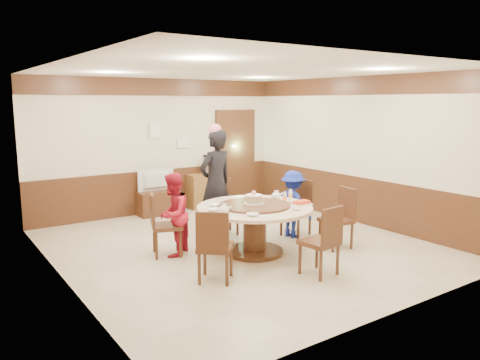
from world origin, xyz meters
TOP-DOWN VIEW (x-y plane):
  - room at (0.01, 0.01)m, footprint 6.00×6.04m
  - banquet_table at (-0.02, -0.44)m, footprint 1.77×1.77m
  - chair_0 at (1.19, -0.03)m, footprint 0.54×0.54m
  - chair_1 at (0.19, 0.77)m, footprint 0.52×0.53m
  - chair_2 at (-1.19, 0.27)m, footprint 0.57×0.56m
  - chair_3 at (-1.12, -1.06)m, footprint 0.62×0.62m
  - chair_4 at (0.17, -1.68)m, footprint 0.49×0.50m
  - chair_5 at (1.25, -0.95)m, footprint 0.51×0.50m
  - person_standing at (0.03, 0.78)m, footprint 0.75×0.56m
  - person_red at (-1.09, 0.19)m, footprint 0.78×0.78m
  - person_blue at (1.06, -0.08)m, footprint 0.55×0.81m
  - birthday_cake at (-0.01, -0.40)m, footprint 0.31×0.31m
  - teapot_left at (-0.67, -0.57)m, footprint 0.17×0.15m
  - teapot_right at (0.56, -0.23)m, footprint 0.17×0.15m
  - bowl_0 at (-0.54, -0.11)m, footprint 0.15×0.15m
  - bowl_1 at (0.32, -1.01)m, footprint 0.12×0.12m
  - bowl_2 at (-0.42, -0.93)m, footprint 0.16×0.16m
  - bowl_3 at (0.60, -0.61)m, footprint 0.14×0.14m
  - bowl_4 at (-0.71, -0.36)m, footprint 0.16×0.16m
  - saucer_near at (-0.27, -1.09)m, footprint 0.18×0.18m
  - saucer_far at (0.43, 0.06)m, footprint 0.18×0.18m
  - shrimp_platter at (0.64, -0.77)m, footprint 0.30×0.20m
  - bottle_0 at (0.52, -0.50)m, footprint 0.06×0.06m
  - bottle_1 at (0.73, -0.40)m, footprint 0.06×0.06m
  - tv_stand at (-0.19, 2.75)m, footprint 0.85×0.45m
  - television at (-0.19, 2.75)m, footprint 0.78×0.15m
  - side_cabinet at (0.98, 2.78)m, footprint 0.80×0.40m
  - thermos at (0.99, 2.78)m, footprint 0.15×0.15m
  - notice_left at (-0.10, 2.96)m, footprint 0.25×0.00m
  - notice_right at (0.55, 2.96)m, footprint 0.30×0.00m

SIDE VIEW (x-z plane):
  - tv_stand at x=-0.19m, z-range 0.00..0.50m
  - chair_0 at x=1.19m, z-range -0.18..0.79m
  - chair_1 at x=0.19m, z-range -0.18..0.79m
  - chair_2 at x=-1.19m, z-range -0.18..0.79m
  - chair_3 at x=-1.12m, z-range -0.18..0.79m
  - chair_4 at x=0.17m, z-range -0.18..0.79m
  - chair_5 at x=1.25m, z-range -0.18..0.79m
  - side_cabinet at x=0.98m, z-range 0.00..0.75m
  - banquet_table at x=-0.02m, z-range 0.14..0.92m
  - person_blue at x=1.06m, z-range 0.00..1.16m
  - person_red at x=-1.09m, z-range 0.00..1.28m
  - television at x=-0.19m, z-range 0.50..0.95m
  - saucer_near at x=-0.27m, z-range 0.75..0.76m
  - saucer_far at x=0.43m, z-range 0.75..0.76m
  - bowl_0 at x=-0.54m, z-range 0.75..0.79m
  - bowl_1 at x=0.32m, z-range 0.75..0.79m
  - bowl_2 at x=-0.42m, z-range 0.75..0.79m
  - bowl_4 at x=-0.71m, z-range 0.75..0.79m
  - bowl_3 at x=0.60m, z-range 0.75..0.79m
  - shrimp_platter at x=0.64m, z-range 0.75..0.81m
  - teapot_left at x=-0.67m, z-range 0.75..0.87m
  - teapot_right at x=0.56m, z-range 0.75..0.87m
  - bottle_0 at x=0.52m, z-range 0.75..0.91m
  - bottle_1 at x=0.73m, z-range 0.75..0.91m
  - birthday_cake at x=-0.01m, z-range 0.75..0.95m
  - person_standing at x=0.03m, z-range 0.00..1.86m
  - thermos at x=0.99m, z-range 0.75..1.13m
  - room at x=0.01m, z-range -0.34..2.50m
  - notice_right at x=0.55m, z-range 1.34..1.56m
  - notice_left at x=-0.10m, z-range 1.57..1.93m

